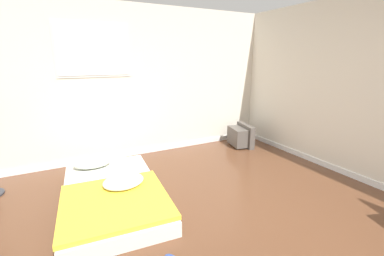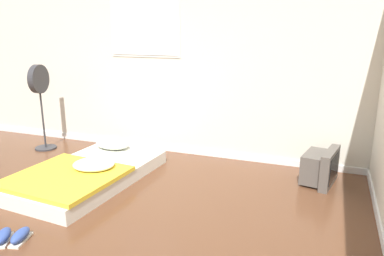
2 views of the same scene
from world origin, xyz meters
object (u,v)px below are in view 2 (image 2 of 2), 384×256
at_px(crt_tv, 321,167).
at_px(standing_fan, 40,90).
at_px(mattress_bed, 87,172).
at_px(sneaker_pair, 12,236).

height_order(crt_tv, standing_fan, standing_fan).
distance_m(crt_tv, standing_fan, 4.18).
distance_m(mattress_bed, standing_fan, 1.84).
distance_m(sneaker_pair, standing_fan, 2.89).
bearing_deg(crt_tv, standing_fan, -178.73).
distance_m(crt_tv, sneaker_pair, 3.45).
xyz_separation_m(mattress_bed, crt_tv, (2.72, 0.95, 0.09)).
xyz_separation_m(crt_tv, standing_fan, (-4.12, -0.09, 0.73)).
height_order(crt_tv, sneaker_pair, crt_tv).
distance_m(mattress_bed, sneaker_pair, 1.40).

